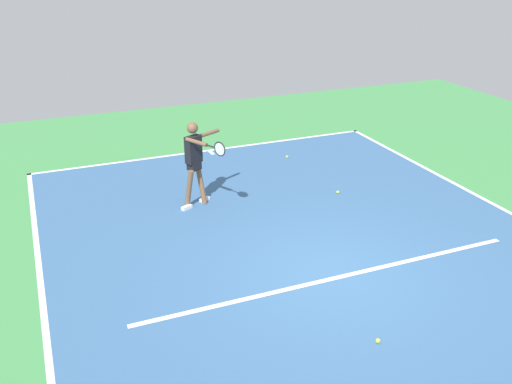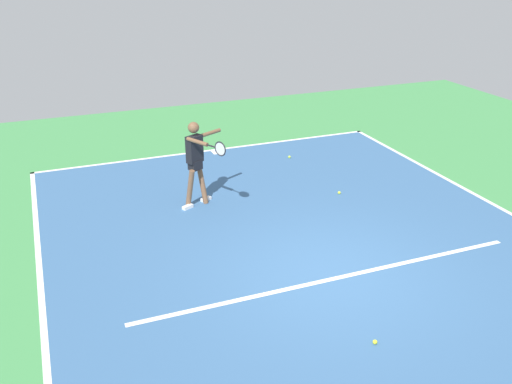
{
  "view_description": "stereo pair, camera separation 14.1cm",
  "coord_description": "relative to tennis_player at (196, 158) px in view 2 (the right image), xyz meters",
  "views": [
    {
      "loc": [
        4.27,
        7.05,
        5.07
      ],
      "look_at": [
        0.67,
        -1.76,
        0.9
      ],
      "focal_mm": 39.47,
      "sensor_mm": 36.0,
      "label": 1
    },
    {
      "loc": [
        4.14,
        7.1,
        5.07
      ],
      "look_at": [
        0.67,
        -1.76,
        0.9
      ],
      "focal_mm": 39.47,
      "sensor_mm": 36.0,
      "label": 2
    }
  ],
  "objects": [
    {
      "name": "tennis_ball_by_baseline",
      "position": [
        -1.01,
        5.32,
        -1.03
      ],
      "size": [
        0.07,
        0.07,
        0.07
      ],
      "primitive_type": "sphere",
      "color": "yellow",
      "rests_on": "ground_plane"
    },
    {
      "name": "court_line_baseline_near",
      "position": [
        -1.31,
        -3.24,
        -1.06
      ],
      "size": [
        9.25,
        0.1,
        0.01
      ],
      "primitive_type": "cube",
      "color": "white",
      "rests_on": "ground_plane"
    },
    {
      "name": "ground_plane",
      "position": [
        -1.31,
        3.48,
        -1.07
      ],
      "size": [
        23.14,
        23.14,
        0.0
      ],
      "primitive_type": "plane",
      "color": "#428E4C"
    },
    {
      "name": "tennis_ball_far_corner",
      "position": [
        -3.01,
        -1.92,
        -1.03
      ],
      "size": [
        0.07,
        0.07,
        0.07
      ],
      "primitive_type": "sphere",
      "color": "#C6E53D",
      "rests_on": "ground_plane"
    },
    {
      "name": "court_line_service",
      "position": [
        -1.31,
        3.63,
        -1.06
      ],
      "size": [
        6.94,
        0.1,
        0.01
      ],
      "primitive_type": "cube",
      "color": "white",
      "rests_on": "ground_plane"
    },
    {
      "name": "tennis_ball_near_service_line",
      "position": [
        -3.08,
        0.6,
        -1.03
      ],
      "size": [
        0.07,
        0.07,
        0.07
      ],
      "primitive_type": "sphere",
      "color": "#CCE033",
      "rests_on": "ground_plane"
    },
    {
      "name": "court_surface",
      "position": [
        -1.31,
        3.48,
        -1.07
      ],
      "size": [
        9.25,
        13.55,
        0.0
      ],
      "primitive_type": "cube",
      "color": "#38608E",
      "rests_on": "ground_plane"
    },
    {
      "name": "tennis_player",
      "position": [
        0.0,
        0.0,
        0.0
      ],
      "size": [
        1.04,
        1.41,
        1.84
      ],
      "rotation": [
        0.0,
        0.0,
        0.47
      ],
      "color": "brown",
      "rests_on": "ground_plane"
    },
    {
      "name": "court_line_sideline_right",
      "position": [
        3.26,
        3.48,
        -1.06
      ],
      "size": [
        0.1,
        13.55,
        0.01
      ],
      "primitive_type": "cube",
      "color": "white",
      "rests_on": "ground_plane"
    },
    {
      "name": "court_line_centre_mark",
      "position": [
        -1.31,
        -3.04,
        -1.06
      ],
      "size": [
        0.1,
        0.3,
        0.01
      ],
      "primitive_type": "cube",
      "color": "white",
      "rests_on": "ground_plane"
    }
  ]
}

